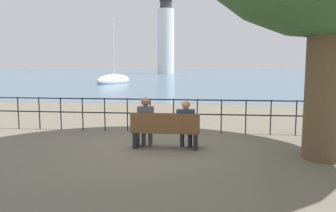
{
  "coord_description": "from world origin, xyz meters",
  "views": [
    {
      "loc": [
        1.0,
        -7.99,
        2.04
      ],
      "look_at": [
        0.0,
        0.5,
        1.0
      ],
      "focal_mm": 35.0,
      "sensor_mm": 36.0,
      "label": 1
    }
  ],
  "objects_px": {
    "seated_person_right": "(186,122)",
    "harbor_lighthouse": "(166,37)",
    "park_bench": "(165,131)",
    "seated_person_left": "(146,120)",
    "sailboat_1": "(114,80)"
  },
  "relations": [
    {
      "from": "park_bench",
      "to": "seated_person_right",
      "type": "xyz_separation_m",
      "value": [
        0.5,
        0.08,
        0.24
      ]
    },
    {
      "from": "seated_person_left",
      "to": "seated_person_right",
      "type": "height_order",
      "value": "seated_person_left"
    },
    {
      "from": "park_bench",
      "to": "sailboat_1",
      "type": "bearing_deg",
      "value": 108.28
    },
    {
      "from": "seated_person_left",
      "to": "seated_person_right",
      "type": "distance_m",
      "value": 1.01
    },
    {
      "from": "seated_person_left",
      "to": "seated_person_right",
      "type": "bearing_deg",
      "value": 0.06
    },
    {
      "from": "seated_person_right",
      "to": "harbor_lighthouse",
      "type": "height_order",
      "value": "harbor_lighthouse"
    },
    {
      "from": "seated_person_left",
      "to": "harbor_lighthouse",
      "type": "relative_size",
      "value": 0.06
    },
    {
      "from": "park_bench",
      "to": "harbor_lighthouse",
      "type": "bearing_deg",
      "value": 97.08
    },
    {
      "from": "park_bench",
      "to": "seated_person_left",
      "type": "height_order",
      "value": "seated_person_left"
    },
    {
      "from": "seated_person_left",
      "to": "park_bench",
      "type": "bearing_deg",
      "value": -8.45
    },
    {
      "from": "seated_person_left",
      "to": "harbor_lighthouse",
      "type": "bearing_deg",
      "value": 96.76
    },
    {
      "from": "sailboat_1",
      "to": "seated_person_left",
      "type": "bearing_deg",
      "value": -55.23
    },
    {
      "from": "seated_person_right",
      "to": "sailboat_1",
      "type": "height_order",
      "value": "sailboat_1"
    },
    {
      "from": "seated_person_left",
      "to": "seated_person_right",
      "type": "xyz_separation_m",
      "value": [
        1.01,
        0.0,
        -0.04
      ]
    },
    {
      "from": "park_bench",
      "to": "harbor_lighthouse",
      "type": "height_order",
      "value": "harbor_lighthouse"
    }
  ]
}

